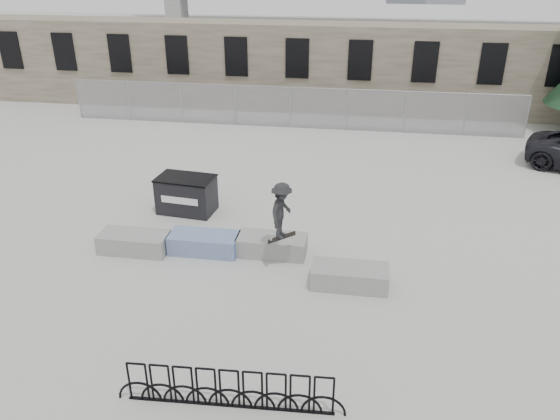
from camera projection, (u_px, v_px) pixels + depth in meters
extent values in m
plane|color=#B7B7B2|center=(231.00, 254.00, 15.86)|extent=(120.00, 120.00, 0.00)
cube|color=#685F4C|center=(300.00, 66.00, 29.34)|extent=(36.00, 2.50, 4.50)
cube|color=black|center=(10.00, 50.00, 30.13)|extent=(1.20, 0.12, 2.00)
cube|color=black|center=(64.00, 52.00, 29.69)|extent=(1.20, 0.12, 2.00)
cube|color=black|center=(120.00, 53.00, 29.25)|extent=(1.20, 0.12, 2.00)
cube|color=black|center=(177.00, 55.00, 28.81)|extent=(1.20, 0.12, 2.00)
cube|color=black|center=(236.00, 57.00, 28.37)|extent=(1.20, 0.12, 2.00)
cube|color=black|center=(297.00, 58.00, 27.92)|extent=(1.20, 0.12, 2.00)
cube|color=black|center=(360.00, 60.00, 27.48)|extent=(1.20, 0.12, 2.00)
cube|color=black|center=(425.00, 62.00, 27.04)|extent=(1.20, 0.12, 2.00)
cube|color=black|center=(492.00, 64.00, 26.60)|extent=(1.20, 0.12, 2.00)
cylinder|color=gray|center=(79.00, 99.00, 28.06)|extent=(0.06, 0.06, 2.00)
cylinder|color=gray|center=(130.00, 101.00, 27.68)|extent=(0.06, 0.06, 2.00)
cylinder|color=gray|center=(182.00, 103.00, 27.30)|extent=(0.06, 0.06, 2.00)
cylinder|color=gray|center=(235.00, 105.00, 26.93)|extent=(0.06, 0.06, 2.00)
cylinder|color=gray|center=(290.00, 108.00, 26.55)|extent=(0.06, 0.06, 2.00)
cylinder|color=gray|center=(347.00, 110.00, 26.17)|extent=(0.06, 0.06, 2.00)
cylinder|color=gray|center=(405.00, 112.00, 25.79)|extent=(0.06, 0.06, 2.00)
cylinder|color=gray|center=(465.00, 115.00, 25.41)|extent=(0.06, 0.06, 2.00)
cylinder|color=gray|center=(527.00, 117.00, 25.03)|extent=(0.06, 0.06, 2.00)
cube|color=#99999E|center=(290.00, 108.00, 26.55)|extent=(22.00, 0.02, 2.00)
cylinder|color=gray|center=(290.00, 87.00, 26.11)|extent=(22.00, 0.04, 0.04)
cube|color=gray|center=(134.00, 242.00, 15.92)|extent=(2.00, 0.90, 0.56)
cube|color=#2D471E|center=(133.00, 236.00, 15.83)|extent=(1.76, 0.66, 0.10)
cube|color=#3A5EAE|center=(204.00, 243.00, 15.89)|extent=(2.00, 0.90, 0.56)
cube|color=#2D471E|center=(204.00, 236.00, 15.79)|extent=(1.76, 0.66, 0.10)
cube|color=gray|center=(272.00, 245.00, 15.77)|extent=(2.00, 0.90, 0.56)
cube|color=#2D471E|center=(272.00, 238.00, 15.67)|extent=(1.76, 0.66, 0.10)
cube|color=gray|center=(350.00, 276.00, 14.27)|extent=(2.00, 0.90, 0.56)
cube|color=#2D471E|center=(350.00, 269.00, 14.18)|extent=(1.76, 0.66, 0.10)
cube|color=black|center=(187.00, 195.00, 18.18)|extent=(1.93, 1.29, 1.19)
cube|color=black|center=(185.00, 178.00, 17.92)|extent=(1.98, 1.34, 0.05)
cube|color=white|center=(179.00, 201.00, 17.67)|extent=(1.27, 0.16, 0.23)
cube|color=black|center=(230.00, 405.00, 10.60)|extent=(4.05, 0.27, 0.04)
torus|color=black|center=(138.00, 382.00, 10.58)|extent=(0.89, 0.10, 0.89)
torus|color=black|center=(161.00, 383.00, 10.54)|extent=(0.89, 0.10, 0.89)
torus|color=black|center=(183.00, 385.00, 10.50)|extent=(0.89, 0.10, 0.89)
torus|color=black|center=(206.00, 387.00, 10.46)|extent=(0.89, 0.10, 0.89)
torus|color=black|center=(229.00, 389.00, 10.42)|extent=(0.89, 0.10, 0.89)
torus|color=black|center=(253.00, 390.00, 10.37)|extent=(0.89, 0.10, 0.89)
torus|color=black|center=(276.00, 392.00, 10.33)|extent=(0.89, 0.10, 0.89)
torus|color=black|center=(300.00, 394.00, 10.29)|extent=(0.89, 0.10, 0.89)
torus|color=black|center=(324.00, 396.00, 10.25)|extent=(0.89, 0.10, 0.89)
cube|color=gray|center=(176.00, 2.00, 66.68)|extent=(2.00, 3.00, 4.00)
imported|color=black|center=(282.00, 211.00, 14.41)|extent=(0.80, 1.11, 1.56)
cube|color=black|center=(282.00, 237.00, 14.76)|extent=(0.78, 0.30, 0.32)
cylinder|color=beige|center=(271.00, 239.00, 14.76)|extent=(0.06, 0.03, 0.06)
cylinder|color=beige|center=(272.00, 237.00, 14.88)|extent=(0.06, 0.03, 0.06)
cylinder|color=beige|center=(292.00, 241.00, 14.68)|extent=(0.06, 0.03, 0.06)
cylinder|color=beige|center=(292.00, 239.00, 14.80)|extent=(0.06, 0.03, 0.06)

